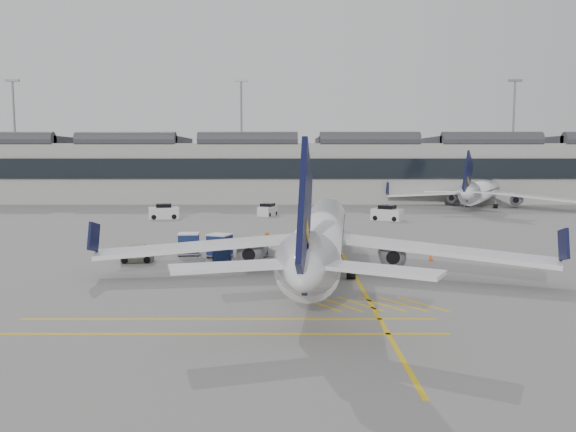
{
  "coord_description": "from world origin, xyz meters",
  "views": [
    {
      "loc": [
        5.11,
        -38.91,
        8.53
      ],
      "look_at": [
        5.17,
        4.2,
        4.0
      ],
      "focal_mm": 35.0,
      "sensor_mm": 36.0,
      "label": 1
    }
  ],
  "objects_px": {
    "airliner_main": "(320,236)",
    "ramp_agent_a": "(267,243)",
    "ramp_agent_b": "(251,257)",
    "belt_loader": "(276,249)",
    "baggage_cart_a": "(220,245)",
    "pushback_tug": "(137,254)"
  },
  "relations": [
    {
      "from": "belt_loader",
      "to": "pushback_tug",
      "type": "distance_m",
      "value": 11.75
    },
    {
      "from": "pushback_tug",
      "to": "ramp_agent_b",
      "type": "bearing_deg",
      "value": -21.79
    },
    {
      "from": "pushback_tug",
      "to": "baggage_cart_a",
      "type": "bearing_deg",
      "value": 12.39
    },
    {
      "from": "ramp_agent_a",
      "to": "ramp_agent_b",
      "type": "bearing_deg",
      "value": -161.56
    },
    {
      "from": "ramp_agent_b",
      "to": "pushback_tug",
      "type": "height_order",
      "value": "ramp_agent_b"
    },
    {
      "from": "airliner_main",
      "to": "pushback_tug",
      "type": "height_order",
      "value": "airliner_main"
    },
    {
      "from": "airliner_main",
      "to": "ramp_agent_a",
      "type": "xyz_separation_m",
      "value": [
        -4.17,
        8.17,
        -1.79
      ]
    },
    {
      "from": "airliner_main",
      "to": "baggage_cart_a",
      "type": "relative_size",
      "value": 14.98
    },
    {
      "from": "airliner_main",
      "to": "pushback_tug",
      "type": "bearing_deg",
      "value": 168.76
    },
    {
      "from": "belt_loader",
      "to": "ramp_agent_b",
      "type": "height_order",
      "value": "ramp_agent_b"
    },
    {
      "from": "airliner_main",
      "to": "ramp_agent_b",
      "type": "xyz_separation_m",
      "value": [
        -5.22,
        1.75,
        -1.89
      ]
    },
    {
      "from": "baggage_cart_a",
      "to": "pushback_tug",
      "type": "bearing_deg",
      "value": -141.04
    },
    {
      "from": "belt_loader",
      "to": "ramp_agent_a",
      "type": "height_order",
      "value": "ramp_agent_a"
    },
    {
      "from": "airliner_main",
      "to": "belt_loader",
      "type": "relative_size",
      "value": 8.53
    },
    {
      "from": "ramp_agent_a",
      "to": "pushback_tug",
      "type": "height_order",
      "value": "ramp_agent_a"
    },
    {
      "from": "belt_loader",
      "to": "ramp_agent_b",
      "type": "xyz_separation_m",
      "value": [
        -1.78,
        -6.31,
        0.41
      ]
    },
    {
      "from": "ramp_agent_a",
      "to": "ramp_agent_b",
      "type": "relative_size",
      "value": 1.11
    },
    {
      "from": "baggage_cart_a",
      "to": "pushback_tug",
      "type": "distance_m",
      "value": 6.82
    },
    {
      "from": "ramp_agent_b",
      "to": "ramp_agent_a",
      "type": "bearing_deg",
      "value": -144.03
    },
    {
      "from": "ramp_agent_b",
      "to": "belt_loader",
      "type": "bearing_deg",
      "value": -150.39
    },
    {
      "from": "airliner_main",
      "to": "belt_loader",
      "type": "distance_m",
      "value": 9.07
    },
    {
      "from": "airliner_main",
      "to": "belt_loader",
      "type": "xyz_separation_m",
      "value": [
        -3.45,
        8.06,
        -2.3
      ]
    }
  ]
}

